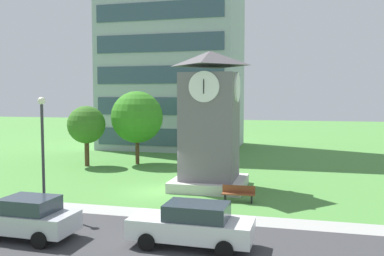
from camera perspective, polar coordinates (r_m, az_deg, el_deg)
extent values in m
plane|color=#4C893D|center=(24.97, -4.95, -8.94)|extent=(160.00, 160.00, 0.00)
cube|color=#38383A|center=(17.35, -14.72, -15.05)|extent=(120.00, 7.20, 0.01)
cube|color=#9E9E99|center=(21.12, -8.82, -11.43)|extent=(120.00, 1.60, 0.01)
cube|color=#9EA8B2|center=(47.90, -2.51, 12.81)|extent=(14.72, 11.14, 25.60)
cube|color=#384C60|center=(42.23, -4.66, -1.30)|extent=(13.54, 0.10, 1.80)
cube|color=#384C60|center=(42.04, -4.69, 3.05)|extent=(13.54, 0.10, 1.80)
cube|color=#384C60|center=(42.09, -4.71, 7.41)|extent=(13.54, 0.10, 1.80)
cube|color=#384C60|center=(42.38, -4.74, 11.73)|extent=(13.54, 0.10, 1.80)
cube|color=#384C60|center=(42.92, -4.77, 15.97)|extent=(13.54, 0.10, 1.80)
cube|color=slate|center=(25.67, 2.49, -0.43)|extent=(3.31, 3.31, 7.19)
cube|color=beige|center=(26.15, 2.47, -7.64)|extent=(4.46, 4.46, 0.60)
pyramid|color=#555155|center=(25.69, 2.53, 9.67)|extent=(3.64, 3.64, 0.92)
cylinder|color=white|center=(23.91, 1.67, 5.78)|extent=(1.82, 0.12, 1.82)
cylinder|color=white|center=(25.30, 6.33, 5.68)|extent=(0.12, 1.82, 1.82)
cube|color=black|center=(23.85, 1.64, 6.18)|extent=(0.05, 0.08, 0.55)
cube|color=black|center=(23.84, 1.63, 5.79)|extent=(0.05, 0.06, 0.82)
cube|color=brown|center=(22.72, 6.47, -9.12)|extent=(1.82, 0.56, 0.06)
cube|color=brown|center=(22.88, 6.53, -8.43)|extent=(1.80, 0.13, 0.40)
cube|color=black|center=(22.85, 4.65, -9.61)|extent=(0.10, 0.44, 0.45)
cube|color=black|center=(22.72, 8.30, -9.72)|extent=(0.10, 0.44, 0.45)
cylinder|color=#333338|center=(21.37, -20.03, -4.11)|extent=(0.14, 0.14, 5.36)
sphere|color=#F2EFCC|center=(21.15, -20.23, 3.58)|extent=(0.36, 0.36, 0.36)
cylinder|color=#513823|center=(35.34, -7.62, -2.99)|extent=(0.33, 0.33, 2.49)
sphere|color=#358421|center=(35.10, -7.66, 1.53)|extent=(4.41, 4.41, 4.41)
cylinder|color=#513823|center=(35.12, -14.42, -3.24)|extent=(0.38, 0.38, 2.36)
sphere|color=#366D21|center=(34.90, -14.49, 0.46)|extent=(3.11, 3.11, 3.11)
cube|color=silver|center=(18.31, -22.14, -11.87)|extent=(4.16, 1.89, 0.76)
cube|color=#2D3842|center=(18.02, -21.67, -9.89)|extent=(2.09, 1.63, 0.60)
cylinder|color=black|center=(19.85, -23.51, -11.79)|extent=(0.66, 0.23, 0.66)
cylinder|color=black|center=(17.01, -20.44, -14.42)|extent=(0.66, 0.23, 0.66)
cylinder|color=black|center=(18.40, -17.14, -12.90)|extent=(0.66, 0.23, 0.66)
cube|color=silver|center=(16.12, -0.16, -13.77)|extent=(4.77, 1.85, 0.76)
cube|color=#2D3842|center=(15.86, 0.68, -11.51)|extent=(2.40, 1.59, 0.60)
cylinder|color=black|center=(15.92, -6.32, -15.48)|extent=(0.66, 0.23, 0.66)
cylinder|color=black|center=(17.44, -4.17, -13.68)|extent=(0.66, 0.23, 0.66)
cylinder|color=black|center=(15.14, 4.53, -16.53)|extent=(0.66, 0.23, 0.66)
cylinder|color=black|center=(16.74, 5.67, -14.48)|extent=(0.66, 0.23, 0.66)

